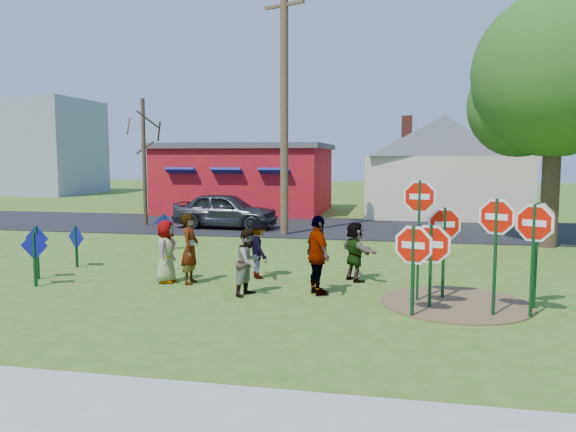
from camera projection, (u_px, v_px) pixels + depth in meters
name	position (u px, v px, depth m)	size (l,w,h in m)	color
ground	(264.00, 284.00, 13.94)	(120.00, 120.00, 0.00)	#3A601B
sidewalk	(124.00, 410.00, 6.92)	(22.00, 1.80, 0.08)	#9E9E99
road	(326.00, 227.00, 25.15)	(120.00, 7.50, 0.04)	black
dirt_patch	(456.00, 303.00, 12.08)	(3.20, 3.20, 0.03)	brown
red_building	(246.00, 178.00, 32.36)	(9.40, 7.69, 3.90)	#A21020
cream_house	(444.00, 161.00, 30.09)	(9.40, 9.40, 6.50)	beige
distant_building	(32.00, 147.00, 48.31)	(10.00, 8.00, 8.00)	#8C939E
stop_sign_a	(413.00, 252.00, 10.97)	(0.99, 0.38, 1.96)	#113E1C
stop_sign_b	(419.00, 209.00, 12.09)	(0.96, 0.10, 2.78)	#113E1C
stop_sign_c	(496.00, 230.00, 10.95)	(0.88, 0.44, 2.48)	#113E1C
stop_sign_d	(537.00, 229.00, 11.48)	(1.00, 0.38, 2.37)	#113E1C
stop_sign_e	(431.00, 249.00, 11.63)	(1.10, 0.25, 1.91)	#113E1C
stop_sign_f	(534.00, 232.00, 10.82)	(0.89, 0.51, 2.39)	#113E1C
stop_sign_g	(444.00, 232.00, 12.36)	(1.00, 0.25, 2.18)	#113E1C
blue_diamond_a	(34.00, 252.00, 13.62)	(0.71, 0.07, 1.36)	#113E1C
blue_diamond_b	(37.00, 246.00, 14.42)	(0.67, 0.06, 1.40)	#113E1C
blue_diamond_c	(76.00, 242.00, 16.02)	(0.64, 0.28, 1.21)	#113E1C
blue_diamond_d	(164.00, 228.00, 18.94)	(0.65, 0.06, 1.26)	#113E1C
person_a	(166.00, 252.00, 14.05)	(0.77, 0.50, 1.58)	#3A4A7C
person_b	(190.00, 249.00, 13.93)	(0.64, 0.42, 1.76)	#247964
person_c	(249.00, 262.00, 12.77)	(0.74, 0.58, 1.53)	#9A4A3F
person_d	(259.00, 249.00, 14.57)	(0.99, 0.57, 1.54)	#313236
person_e	(318.00, 255.00, 12.79)	(1.07, 0.45, 1.83)	#472A58
person_f	(355.00, 252.00, 14.24)	(1.41, 0.45, 1.52)	#245937
suv	(226.00, 210.00, 24.64)	(1.84, 4.58, 1.56)	#303135
utility_pole	(284.00, 99.00, 22.17)	(2.37, 1.11, 10.29)	#4C3823
leafy_tree	(560.00, 83.00, 19.13)	(6.18, 5.64, 8.78)	#382819
bare_tree_west	(144.00, 144.00, 25.60)	(1.80, 1.80, 5.80)	#382819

